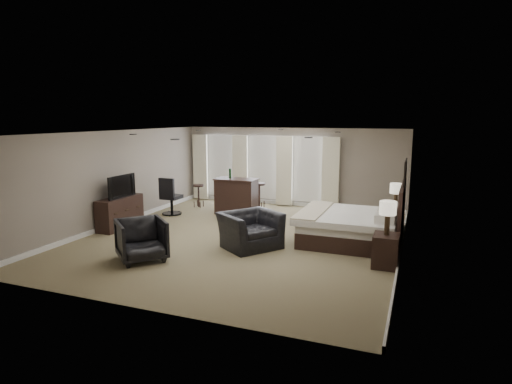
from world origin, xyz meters
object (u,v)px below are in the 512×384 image
(bed, at_px, (352,212))
(lamp_far, at_px, (396,196))
(nightstand_near, at_px, (386,251))
(lamp_near, at_px, (387,218))
(tv, at_px, (119,195))
(dresser, at_px, (120,213))
(armchair_far, at_px, (141,238))
(nightstand_far, at_px, (394,220))
(bar_counter, at_px, (236,196))
(armchair_near, at_px, (250,224))
(desk_chair, at_px, (171,196))
(bar_stool_right, at_px, (259,195))
(bar_stool_left, at_px, (199,196))

(bed, xyz_separation_m, lamp_far, (0.89, 1.45, 0.20))
(nightstand_near, bearing_deg, lamp_near, 0.00)
(lamp_near, relative_size, tv, 0.65)
(dresser, xyz_separation_m, armchair_far, (2.14, -2.00, 0.06))
(armchair_far, bearing_deg, lamp_far, -6.45)
(lamp_near, distance_m, tv, 6.94)
(nightstand_far, bearing_deg, bed, -121.54)
(dresser, distance_m, tv, 0.49)
(lamp_near, height_order, bar_counter, lamp_near)
(lamp_far, bearing_deg, nightstand_far, 0.00)
(nightstand_near, distance_m, tv, 6.97)
(bed, relative_size, armchair_near, 1.84)
(nightstand_far, height_order, desk_chair, desk_chair)
(nightstand_near, xyz_separation_m, dresser, (-6.92, 0.57, 0.09))
(bed, distance_m, nightstand_far, 1.75)
(nightstand_far, xyz_separation_m, armchair_far, (-4.78, -4.33, 0.18))
(nightstand_near, xyz_separation_m, bar_stool_right, (-4.32, 4.31, 0.08))
(lamp_far, bearing_deg, bar_stool_right, 161.97)
(armchair_far, distance_m, desk_chair, 4.23)
(lamp_near, height_order, desk_chair, lamp_near)
(armchair_near, relative_size, desk_chair, 1.08)
(bar_stool_right, bearing_deg, bar_stool_left, -163.02)
(nightstand_far, xyz_separation_m, armchair_near, (-3.00, -2.68, 0.25))
(bed, distance_m, armchair_far, 4.85)
(armchair_near, height_order, desk_chair, desk_chair)
(bar_counter, relative_size, bar_stool_right, 1.54)
(tv, bearing_deg, armchair_far, -133.11)
(bar_stool_left, bearing_deg, tv, -101.93)
(nightstand_near, relative_size, armchair_far, 0.68)
(bar_counter, bearing_deg, nightstand_far, -3.79)
(desk_chair, bearing_deg, lamp_near, 160.57)
(lamp_far, height_order, tv, lamp_far)
(nightstand_near, height_order, armchair_near, armchair_near)
(dresser, distance_m, bar_counter, 3.48)
(nightstand_near, xyz_separation_m, bar_counter, (-4.66, 3.21, 0.23))
(nightstand_near, height_order, lamp_near, lamp_near)
(bar_counter, relative_size, desk_chair, 1.10)
(dresser, bearing_deg, armchair_far, -43.11)
(lamp_far, relative_size, bar_counter, 0.52)
(nightstand_far, distance_m, armchair_far, 6.46)
(bed, distance_m, dresser, 6.10)
(bar_stool_right, bearing_deg, tv, -124.76)
(dresser, height_order, tv, tv)
(lamp_far, bearing_deg, armchair_far, -137.82)
(bar_counter, relative_size, bar_stool_left, 1.70)
(bar_counter, distance_m, desk_chair, 1.98)
(armchair_near, bearing_deg, bar_counter, 65.00)
(dresser, relative_size, tv, 1.38)
(nightstand_near, relative_size, lamp_near, 0.97)
(nightstand_near, bearing_deg, desk_chair, 159.38)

